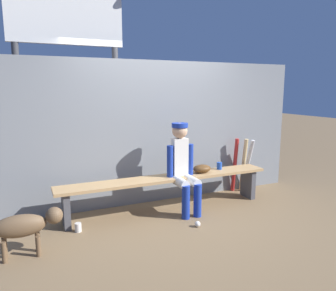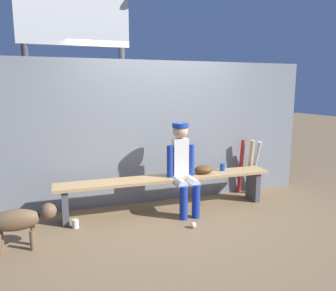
{
  "view_description": "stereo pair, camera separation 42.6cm",
  "coord_description": "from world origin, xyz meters",
  "px_view_note": "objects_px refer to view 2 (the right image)",
  "views": [
    {
      "loc": [
        -1.82,
        -4.07,
        1.73
      ],
      "look_at": [
        0.0,
        0.0,
        0.95
      ],
      "focal_mm": 34.72,
      "sensor_mm": 36.0,
      "label": 1
    },
    {
      "loc": [
        -1.42,
        -4.23,
        1.73
      ],
      "look_at": [
        0.0,
        0.0,
        0.95
      ],
      "focal_mm": 34.72,
      "sensor_mm": 36.0,
      "label": 2
    }
  ],
  "objects_px": {
    "baseball_glove": "(204,170)",
    "cup_on_bench": "(223,167)",
    "bat_aluminum_silver": "(254,167)",
    "bat_wood_natural": "(250,167)",
    "player_seated": "(183,164)",
    "dugout_bench": "(168,183)",
    "baseball": "(193,225)",
    "scoreboard": "(80,50)",
    "cup_on_ground": "(75,224)",
    "bat_aluminum_red": "(241,167)",
    "dog": "(21,220)"
  },
  "relations": [
    {
      "from": "dugout_bench",
      "to": "player_seated",
      "type": "relative_size",
      "value": 2.48
    },
    {
      "from": "baseball_glove",
      "to": "bat_aluminum_red",
      "type": "bearing_deg",
      "value": 22.23
    },
    {
      "from": "baseball",
      "to": "cup_on_bench",
      "type": "xyz_separation_m",
      "value": [
        0.79,
        0.75,
        0.52
      ]
    },
    {
      "from": "player_seated",
      "to": "bat_wood_natural",
      "type": "xyz_separation_m",
      "value": [
        1.33,
        0.38,
        -0.23
      ]
    },
    {
      "from": "bat_aluminum_red",
      "to": "cup_on_bench",
      "type": "distance_m",
      "value": 0.57
    },
    {
      "from": "dugout_bench",
      "to": "baseball_glove",
      "type": "height_order",
      "value": "baseball_glove"
    },
    {
      "from": "bat_aluminum_red",
      "to": "cup_on_ground",
      "type": "height_order",
      "value": "bat_aluminum_red"
    },
    {
      "from": "cup_on_bench",
      "to": "scoreboard",
      "type": "distance_m",
      "value": 2.91
    },
    {
      "from": "baseball",
      "to": "dugout_bench",
      "type": "bearing_deg",
      "value": 98.85
    },
    {
      "from": "bat_wood_natural",
      "to": "scoreboard",
      "type": "relative_size",
      "value": 0.27
    },
    {
      "from": "dugout_bench",
      "to": "scoreboard",
      "type": "height_order",
      "value": "scoreboard"
    },
    {
      "from": "bat_wood_natural",
      "to": "bat_aluminum_silver",
      "type": "xyz_separation_m",
      "value": [
        0.1,
        0.03,
        -0.01
      ]
    },
    {
      "from": "player_seated",
      "to": "baseball",
      "type": "xyz_separation_m",
      "value": [
        -0.08,
        -0.57,
        -0.65
      ]
    },
    {
      "from": "player_seated",
      "to": "bat_aluminum_silver",
      "type": "xyz_separation_m",
      "value": [
        1.44,
        0.41,
        -0.24
      ]
    },
    {
      "from": "baseball_glove",
      "to": "dog",
      "type": "height_order",
      "value": "baseball_glove"
    },
    {
      "from": "bat_aluminum_silver",
      "to": "dog",
      "type": "distance_m",
      "value": 3.61
    },
    {
      "from": "bat_aluminum_silver",
      "to": "baseball_glove",
      "type": "bearing_deg",
      "value": -164.33
    },
    {
      "from": "scoreboard",
      "to": "dugout_bench",
      "type": "bearing_deg",
      "value": -50.72
    },
    {
      "from": "player_seated",
      "to": "dog",
      "type": "bearing_deg",
      "value": -167.03
    },
    {
      "from": "baseball_glove",
      "to": "bat_aluminum_silver",
      "type": "distance_m",
      "value": 1.11
    },
    {
      "from": "player_seated",
      "to": "scoreboard",
      "type": "bearing_deg",
      "value": 131.43
    },
    {
      "from": "dugout_bench",
      "to": "baseball",
      "type": "bearing_deg",
      "value": -81.15
    },
    {
      "from": "bat_aluminum_silver",
      "to": "baseball",
      "type": "distance_m",
      "value": 1.85
    },
    {
      "from": "bat_wood_natural",
      "to": "scoreboard",
      "type": "height_order",
      "value": "scoreboard"
    },
    {
      "from": "dugout_bench",
      "to": "dog",
      "type": "relative_size",
      "value": 3.7
    },
    {
      "from": "cup_on_ground",
      "to": "baseball",
      "type": "bearing_deg",
      "value": -18.62
    },
    {
      "from": "scoreboard",
      "to": "baseball",
      "type": "bearing_deg",
      "value": -59.52
    },
    {
      "from": "cup_on_ground",
      "to": "scoreboard",
      "type": "relative_size",
      "value": 0.03
    },
    {
      "from": "cup_on_ground",
      "to": "scoreboard",
      "type": "distance_m",
      "value": 2.74
    },
    {
      "from": "bat_aluminum_silver",
      "to": "bat_aluminum_red",
      "type": "bearing_deg",
      "value": 169.26
    },
    {
      "from": "dugout_bench",
      "to": "scoreboard",
      "type": "relative_size",
      "value": 0.92
    },
    {
      "from": "player_seated",
      "to": "baseball_glove",
      "type": "height_order",
      "value": "player_seated"
    },
    {
      "from": "bat_aluminum_silver",
      "to": "scoreboard",
      "type": "xyz_separation_m",
      "value": [
        -2.67,
        0.99,
        1.89
      ]
    },
    {
      "from": "baseball_glove",
      "to": "scoreboard",
      "type": "relative_size",
      "value": 0.08
    },
    {
      "from": "player_seated",
      "to": "baseball",
      "type": "bearing_deg",
      "value": -97.56
    },
    {
      "from": "scoreboard",
      "to": "player_seated",
      "type": "bearing_deg",
      "value": -48.57
    },
    {
      "from": "bat_aluminum_silver",
      "to": "player_seated",
      "type": "bearing_deg",
      "value": -164.03
    },
    {
      "from": "baseball_glove",
      "to": "cup_on_bench",
      "type": "xyz_separation_m",
      "value": [
        0.35,
        0.07,
        -0.01
      ]
    },
    {
      "from": "dugout_bench",
      "to": "dog",
      "type": "bearing_deg",
      "value": -162.64
    },
    {
      "from": "bat_aluminum_red",
      "to": "dog",
      "type": "bearing_deg",
      "value": -164.13
    },
    {
      "from": "bat_wood_natural",
      "to": "bat_aluminum_silver",
      "type": "relative_size",
      "value": 1.01
    },
    {
      "from": "bat_wood_natural",
      "to": "cup_on_bench",
      "type": "relative_size",
      "value": 8.29
    },
    {
      "from": "cup_on_ground",
      "to": "bat_aluminum_silver",
      "type": "bearing_deg",
      "value": 9.86
    },
    {
      "from": "cup_on_bench",
      "to": "dog",
      "type": "bearing_deg",
      "value": -166.78
    },
    {
      "from": "baseball_glove",
      "to": "cup_on_bench",
      "type": "height_order",
      "value": "baseball_glove"
    },
    {
      "from": "bat_aluminum_red",
      "to": "cup_on_ground",
      "type": "distance_m",
      "value": 2.78
    },
    {
      "from": "cup_on_ground",
      "to": "dugout_bench",
      "type": "bearing_deg",
      "value": 9.11
    },
    {
      "from": "bat_aluminum_red",
      "to": "bat_wood_natural",
      "type": "bearing_deg",
      "value": -28.82
    },
    {
      "from": "cup_on_bench",
      "to": "cup_on_ground",
      "type": "bearing_deg",
      "value": -172.9
    },
    {
      "from": "baseball_glove",
      "to": "baseball",
      "type": "relative_size",
      "value": 3.78
    }
  ]
}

